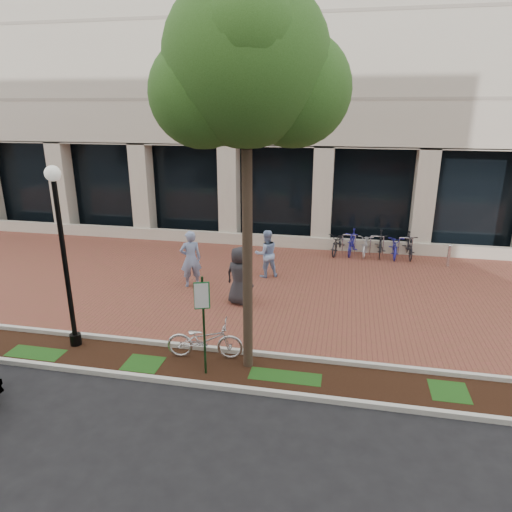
% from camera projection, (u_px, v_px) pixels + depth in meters
% --- Properties ---
extents(ground, '(120.00, 120.00, 0.00)m').
position_uv_depth(ground, '(251.00, 284.00, 15.41)').
color(ground, black).
rests_on(ground, ground).
extents(brick_plaza, '(40.00, 9.00, 0.01)m').
position_uv_depth(brick_plaza, '(251.00, 284.00, 15.41)').
color(brick_plaza, brown).
rests_on(brick_plaza, ground).
extents(planting_strip, '(40.00, 1.50, 0.01)m').
position_uv_depth(planting_strip, '(204.00, 367.00, 10.52)').
color(planting_strip, black).
rests_on(planting_strip, ground).
extents(curb_plaza_side, '(40.00, 0.12, 0.12)m').
position_uv_depth(curb_plaza_side, '(213.00, 349.00, 11.20)').
color(curb_plaza_side, beige).
rests_on(curb_plaza_side, ground).
extents(curb_street_side, '(40.00, 0.12, 0.12)m').
position_uv_depth(curb_street_side, '(194.00, 384.00, 9.81)').
color(curb_street_side, beige).
rests_on(curb_street_side, ground).
extents(near_office_building, '(40.00, 12.12, 16.00)m').
position_uv_depth(near_office_building, '(295.00, 12.00, 22.01)').
color(near_office_building, beige).
rests_on(near_office_building, ground).
extents(parking_sign, '(0.34, 0.07, 2.33)m').
position_uv_depth(parking_sign, '(203.00, 313.00, 9.81)').
color(parking_sign, '#123315').
rests_on(parking_sign, ground).
extents(lamppost, '(0.36, 0.36, 4.49)m').
position_uv_depth(lamppost, '(63.00, 249.00, 10.73)').
color(lamppost, black).
rests_on(lamppost, ground).
extents(street_tree, '(3.83, 3.19, 8.12)m').
position_uv_depth(street_tree, '(249.00, 74.00, 8.65)').
color(street_tree, '#49392A').
rests_on(street_tree, ground).
extents(locked_bicycle, '(1.88, 0.87, 0.95)m').
position_uv_depth(locked_bicycle, '(205.00, 340.00, 10.80)').
color(locked_bicycle, silver).
rests_on(locked_bicycle, ground).
extents(pedestrian_left, '(0.83, 0.73, 1.91)m').
position_uv_depth(pedestrian_left, '(191.00, 259.00, 14.98)').
color(pedestrian_left, '#7E91BD').
rests_on(pedestrian_left, ground).
extents(pedestrian_mid, '(1.02, 0.94, 1.69)m').
position_uv_depth(pedestrian_mid, '(266.00, 254.00, 15.88)').
color(pedestrian_mid, '#90ABD7').
rests_on(pedestrian_mid, ground).
extents(pedestrian_right, '(1.01, 0.81, 1.79)m').
position_uv_depth(pedestrian_right, '(239.00, 276.00, 13.67)').
color(pedestrian_right, '#26262B').
rests_on(pedestrian_right, ground).
extents(bollard, '(0.12, 0.12, 0.88)m').
position_uv_depth(bollard, '(449.00, 255.00, 16.96)').
color(bollard, silver).
rests_on(bollard, ground).
extents(bike_rack_cluster, '(3.50, 1.81, 1.00)m').
position_uv_depth(bike_rack_cluster, '(373.00, 244.00, 18.27)').
color(bike_rack_cluster, black).
rests_on(bike_rack_cluster, ground).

